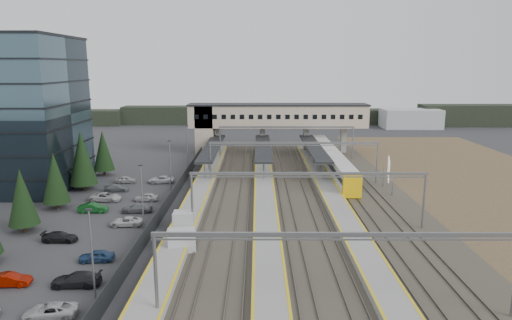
{
  "coord_description": "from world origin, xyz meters",
  "views": [
    {
      "loc": [
        5.91,
        -60.83,
        19.61
      ],
      "look_at": [
        5.66,
        14.48,
        4.0
      ],
      "focal_mm": 32.0,
      "sensor_mm": 36.0,
      "label": 1
    }
  ],
  "objects_px": {
    "relay_cabin_far": "(184,221)",
    "footbridge": "(265,118)",
    "train": "(332,160)",
    "relay_cabin_near": "(182,241)",
    "billboard": "(389,170)"
  },
  "relations": [
    {
      "from": "relay_cabin_far",
      "to": "train",
      "type": "xyz_separation_m",
      "value": [
        23.1,
        31.89,
        0.92
      ]
    },
    {
      "from": "relay_cabin_far",
      "to": "train",
      "type": "distance_m",
      "value": 39.39
    },
    {
      "from": "relay_cabin_far",
      "to": "footbridge",
      "type": "distance_m",
      "value": 51.63
    },
    {
      "from": "relay_cabin_near",
      "to": "train",
      "type": "height_order",
      "value": "train"
    },
    {
      "from": "relay_cabin_far",
      "to": "footbridge",
      "type": "xyz_separation_m",
      "value": [
        10.8,
        50.02,
        6.82
      ]
    },
    {
      "from": "relay_cabin_near",
      "to": "footbridge",
      "type": "distance_m",
      "value": 58.12
    },
    {
      "from": "relay_cabin_near",
      "to": "footbridge",
      "type": "xyz_separation_m",
      "value": [
        9.91,
        56.88,
        6.72
      ]
    },
    {
      "from": "relay_cabin_far",
      "to": "footbridge",
      "type": "relative_size",
      "value": 0.06
    },
    {
      "from": "relay_cabin_near",
      "to": "relay_cabin_far",
      "type": "bearing_deg",
      "value": 97.41
    },
    {
      "from": "train",
      "to": "billboard",
      "type": "bearing_deg",
      "value": -66.15
    },
    {
      "from": "relay_cabin_far",
      "to": "train",
      "type": "height_order",
      "value": "train"
    },
    {
      "from": "billboard",
      "to": "footbridge",
      "type": "bearing_deg",
      "value": 119.77
    },
    {
      "from": "relay_cabin_near",
      "to": "train",
      "type": "xyz_separation_m",
      "value": [
        22.21,
        38.75,
        0.82
      ]
    },
    {
      "from": "relay_cabin_near",
      "to": "relay_cabin_far",
      "type": "xyz_separation_m",
      "value": [
        -0.89,
        6.86,
        -0.1
      ]
    },
    {
      "from": "footbridge",
      "to": "train",
      "type": "xyz_separation_m",
      "value": [
        12.3,
        -18.13,
        -5.9
      ]
    }
  ]
}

